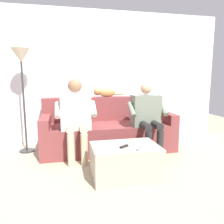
# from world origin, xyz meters

# --- Properties ---
(ground_plane) EXTENTS (8.00, 8.00, 0.00)m
(ground_plane) POSITION_xyz_m (0.00, 0.60, 0.00)
(ground_plane) COLOR tan
(back_wall) EXTENTS (4.67, 0.06, 2.41)m
(back_wall) POSITION_xyz_m (0.00, -0.72, 1.21)
(back_wall) COLOR silver
(back_wall) RESTS_ON ground
(couch) EXTENTS (2.15, 0.85, 0.86)m
(couch) POSITION_xyz_m (0.00, -0.15, 0.31)
(couch) COLOR brown
(couch) RESTS_ON ground
(coffee_table) EXTENTS (0.81, 0.55, 0.40)m
(coffee_table) POSITION_xyz_m (0.00, 0.95, 0.20)
(coffee_table) COLOR #A89E8E
(coffee_table) RESTS_ON ground
(person_left_seated) EXTENTS (0.59, 0.55, 1.13)m
(person_left_seated) POSITION_xyz_m (-0.55, 0.26, 0.64)
(person_left_seated) COLOR slate
(person_left_seated) RESTS_ON ground
(person_right_seated) EXTENTS (0.59, 0.53, 1.19)m
(person_right_seated) POSITION_xyz_m (0.55, 0.22, 0.68)
(person_right_seated) COLOR beige
(person_right_seated) RESTS_ON ground
(cat_on_backrest) EXTENTS (0.53, 0.14, 0.17)m
(cat_on_backrest) POSITION_xyz_m (0.00, -0.42, 0.94)
(cat_on_backrest) COLOR #B7844C
(cat_on_backrest) RESTS_ON couch
(remote_black) EXTENTS (0.12, 0.10, 0.02)m
(remote_black) POSITION_xyz_m (0.03, 1.01, 0.41)
(remote_black) COLOR black
(remote_black) RESTS_ON coffee_table
(remote_gray) EXTENTS (0.10, 0.14, 0.02)m
(remote_gray) POSITION_xyz_m (-0.12, 1.12, 0.41)
(remote_gray) COLOR gray
(remote_gray) RESTS_ON coffee_table
(remote_white) EXTENTS (0.11, 0.12, 0.02)m
(remote_white) POSITION_xyz_m (-0.25, 0.94, 0.41)
(remote_white) COLOR white
(remote_white) RESTS_ON coffee_table
(floor_lamp) EXTENTS (0.28, 0.28, 1.65)m
(floor_lamp) POSITION_xyz_m (1.33, -0.27, 1.40)
(floor_lamp) COLOR #2D2D2D
(floor_lamp) RESTS_ON ground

